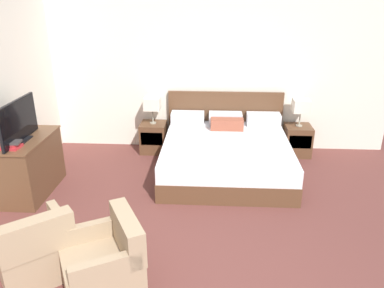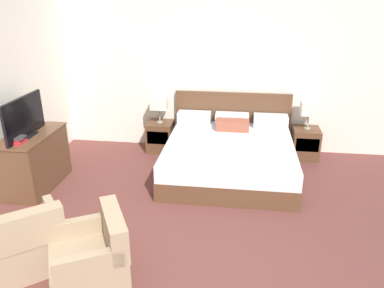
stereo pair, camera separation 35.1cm
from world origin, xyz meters
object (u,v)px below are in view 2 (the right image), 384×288
Objects in this scene: book_red_cover at (16,142)px; table_lamp_left at (159,103)px; armchair_companion at (93,260)px; nightstand_right at (305,143)px; tv at (24,118)px; book_blue_cover at (15,139)px; book_small_top at (16,137)px; nightstand_left at (160,136)px; bed at (229,154)px; dresser at (35,160)px; table_lamp_right at (309,109)px; armchair_by_window at (28,243)px.

table_lamp_left is at bearing 52.27° from book_red_cover.
armchair_companion is at bearing -88.77° from table_lamp_left.
nightstand_right is at bearing 25.64° from book_red_cover.
tv is at bearing -157.48° from nightstand_right.
book_small_top reaches higher than book_blue_cover.
nightstand_left is 1.00× the size of nightstand_right.
bed is 2.23× the size of armchair_companion.
dresser is 2.40m from armchair_companion.
table_lamp_left is at bearing 180.00° from table_lamp_right.
tv reaches higher than nightstand_left.
dresser reaches higher than nightstand_left.
book_small_top is (-1.48, -1.94, 0.02)m from table_lamp_left.
bed is at bearing -29.85° from nightstand_left.
nightstand_left is at bearing -90.00° from table_lamp_left.
table_lamp_right is (2.53, 0.00, 0.62)m from nightstand_left.
tv is at bearing 132.07° from armchair_companion.
table_lamp_left is 2.23m from dresser.
bed is 2.23× the size of tv.
bed reaches higher than dresser.
book_blue_cover is at bearing -92.48° from tv.
armchair_by_window is at bearing 167.47° from armchair_companion.
armchair_companion is at bearing -114.00° from bed.
dresser is 0.57m from book_blue_cover.
nightstand_left is 2.19m from dresser.
dresser is 5.33× the size of book_red_cover.
tv reaches higher than book_blue_cover.
bed reaches higher than armchair_by_window.
nightstand_right is 1.12× the size of table_lamp_right.
nightstand_right is at bearing 25.59° from book_blue_cover.
nightstand_left is 2.51m from book_red_cover.
bed is 3.02m from tv.
book_small_top is (0.01, -0.26, -0.19)m from tv.
book_red_cover is (-0.00, -0.34, 0.42)m from dresser.
table_lamp_left is 0.41× the size of dresser.
nightstand_right is at bearing 22.52° from tv.
book_blue_cover is 1.65m from armchair_by_window.
table_lamp_left is 2.21× the size of book_red_cover.
table_lamp_right reaches higher than nightstand_right.
dresser reaches higher than armchair_companion.
book_small_top is 0.22× the size of armchair_companion.
nightstand_left is 0.62m from table_lamp_left.
armchair_companion is at bearing -43.42° from book_small_top.
bed is at bearing 66.00° from armchair_companion.
table_lamp_left is 1.00× the size of table_lamp_right.
bed reaches higher than book_blue_cover.
table_lamp_right is 4.37m from tv.
nightstand_right is at bearing 54.17° from armchair_companion.
bed is 10.75× the size of book_blue_cover.
nightstand_left is at bearing 52.25° from book_red_cover.
armchair_companion is (1.57, -1.82, -0.14)m from dresser.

